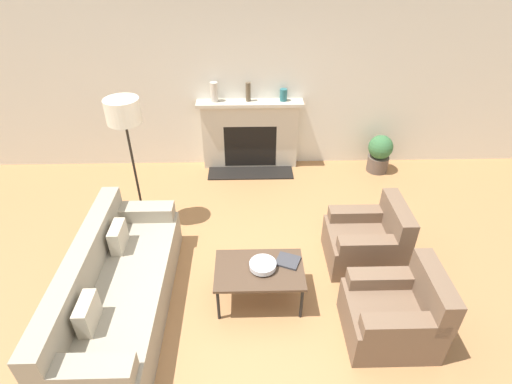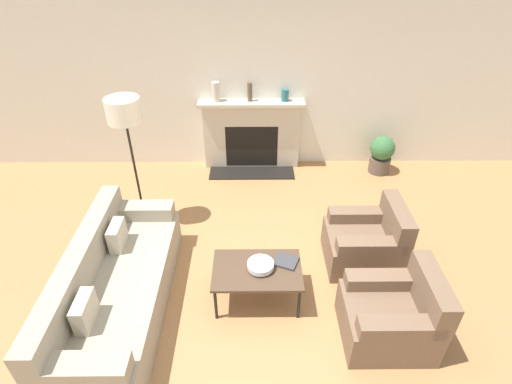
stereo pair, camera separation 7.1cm
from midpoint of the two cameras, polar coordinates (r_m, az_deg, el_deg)
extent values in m
plane|color=#A87547|center=(4.48, 1.09, -14.96)|extent=(18.00, 18.00, 0.00)
cube|color=silver|center=(6.26, 0.55, 16.12)|extent=(18.00, 0.06, 2.90)
cube|color=beige|center=(6.48, -0.31, 8.05)|extent=(1.52, 0.20, 1.07)
cube|color=black|center=(6.47, -0.31, 6.54)|extent=(0.83, 0.04, 0.70)
cube|color=black|center=(6.49, -0.29, 2.78)|extent=(1.36, 0.40, 0.02)
cube|color=beige|center=(6.22, -0.33, 12.57)|extent=(1.64, 0.28, 0.05)
cube|color=#9E937F|center=(4.43, -18.07, -13.72)|extent=(0.84, 2.26, 0.44)
cube|color=#9E937F|center=(4.27, -23.36, -9.65)|extent=(0.20, 2.26, 0.38)
cube|color=#9E937F|center=(3.62, -23.33, -22.25)|extent=(0.78, 0.22, 0.17)
cube|color=#9E937F|center=(4.96, -15.75, -2.61)|extent=(0.78, 0.22, 0.17)
cube|color=#C0B49C|center=(3.91, -22.79, -15.46)|extent=(0.12, 0.32, 0.28)
cube|color=#C0B49C|center=(4.58, -18.78, -5.89)|extent=(0.12, 0.32, 0.28)
cube|color=brown|center=(4.23, 18.57, -17.14)|extent=(0.83, 0.73, 0.41)
cube|color=brown|center=(4.06, 24.19, -13.05)|extent=(0.18, 0.73, 0.38)
cube|color=brown|center=(4.20, 18.22, -11.84)|extent=(0.75, 0.18, 0.15)
cube|color=brown|center=(3.86, 20.52, -17.67)|extent=(0.75, 0.18, 0.15)
cube|color=brown|center=(4.91, 15.23, -7.71)|extent=(0.83, 0.73, 0.41)
cube|color=brown|center=(4.77, 19.82, -3.97)|extent=(0.18, 0.73, 0.38)
cube|color=brown|center=(4.94, 14.99, -3.18)|extent=(0.75, 0.18, 0.15)
cube|color=brown|center=(4.54, 16.55, -7.41)|extent=(0.75, 0.18, 0.15)
cube|color=#4C3828|center=(4.18, 0.65, -11.07)|extent=(0.92, 0.59, 0.03)
cylinder|color=black|center=(4.18, -5.28, -15.68)|extent=(0.03, 0.03, 0.41)
cylinder|color=black|center=(4.19, 6.65, -15.58)|extent=(0.03, 0.03, 0.41)
cylinder|color=black|center=(4.53, -4.83, -10.71)|extent=(0.03, 0.03, 0.41)
cylinder|color=black|center=(4.54, 5.96, -10.63)|extent=(0.03, 0.03, 0.41)
cylinder|color=silver|center=(4.16, 1.20, -10.77)|extent=(0.10, 0.10, 0.02)
cylinder|color=silver|center=(4.14, 1.20, -10.40)|extent=(0.28, 0.28, 0.06)
cube|color=#38383D|center=(4.24, 4.78, -9.83)|extent=(0.29, 0.28, 0.02)
cylinder|color=black|center=(5.63, -15.18, -4.03)|extent=(0.35, 0.35, 0.03)
cylinder|color=black|center=(5.21, -16.40, 2.55)|extent=(0.03, 0.03, 1.49)
cylinder|color=silver|center=(4.85, -18.02, 11.07)|extent=(0.40, 0.40, 0.28)
cylinder|color=beige|center=(6.21, -5.44, 14.08)|extent=(0.12, 0.12, 0.29)
cylinder|color=brown|center=(6.19, -0.56, 14.11)|extent=(0.08, 0.08, 0.28)
cylinder|color=#28666B|center=(6.23, 4.51, 13.64)|extent=(0.11, 0.11, 0.18)
cylinder|color=brown|center=(6.79, 17.48, 3.76)|extent=(0.33, 0.33, 0.25)
sphere|color=#386B3D|center=(6.65, 17.92, 5.98)|extent=(0.38, 0.38, 0.38)
camera|label=1|loc=(0.04, -89.61, 0.26)|focal=28.00mm
camera|label=2|loc=(0.04, 90.39, -0.26)|focal=28.00mm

